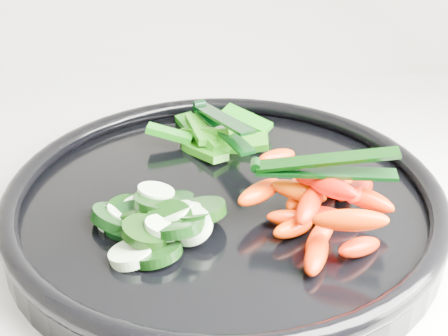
{
  "coord_description": "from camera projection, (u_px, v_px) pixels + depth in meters",
  "views": [
    {
      "loc": [
        -0.17,
        1.18,
        1.25
      ],
      "look_at": [
        -0.2,
        1.63,
        0.99
      ],
      "focal_mm": 50.0,
      "sensor_mm": 36.0,
      "label": 1
    }
  ],
  "objects": [
    {
      "name": "veggie_tray",
      "position": [
        224.0,
        203.0,
        0.54
      ],
      "size": [
        0.48,
        0.48,
        0.04
      ],
      "color": "black",
      "rests_on": "counter"
    },
    {
      "name": "cucumber_pile",
      "position": [
        151.0,
        219.0,
        0.49
      ],
      "size": [
        0.13,
        0.12,
        0.04
      ],
      "color": "black",
      "rests_on": "veggie_tray"
    },
    {
      "name": "carrot_pile",
      "position": [
        320.0,
        202.0,
        0.5
      ],
      "size": [
        0.13,
        0.15,
        0.05
      ],
      "color": "#F61E00",
      "rests_on": "veggie_tray"
    },
    {
      "name": "pepper_pile",
      "position": [
        215.0,
        136.0,
        0.62
      ],
      "size": [
        0.12,
        0.11,
        0.04
      ],
      "color": "#0D6409",
      "rests_on": "veggie_tray"
    },
    {
      "name": "tong_carrot",
      "position": [
        322.0,
        166.0,
        0.48
      ],
      "size": [
        0.11,
        0.02,
        0.02
      ],
      "color": "black",
      "rests_on": "carrot_pile"
    },
    {
      "name": "tong_pepper",
      "position": [
        221.0,
        122.0,
        0.61
      ],
      "size": [
        0.07,
        0.11,
        0.02
      ],
      "color": "black",
      "rests_on": "pepper_pile"
    }
  ]
}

